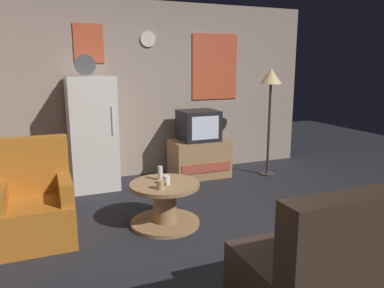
# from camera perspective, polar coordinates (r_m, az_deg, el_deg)

# --- Properties ---
(ground_plane) EXTENTS (12.00, 12.00, 0.00)m
(ground_plane) POSITION_cam_1_polar(r_m,az_deg,el_deg) (3.76, 4.30, -14.04)
(ground_plane) COLOR #232328
(wall_with_art) EXTENTS (5.20, 0.12, 2.54)m
(wall_with_art) POSITION_cam_1_polar(r_m,az_deg,el_deg) (5.69, -6.62, 8.14)
(wall_with_art) COLOR gray
(wall_with_art) RESTS_ON ground_plane
(fridge) EXTENTS (0.60, 0.62, 1.77)m
(fridge) POSITION_cam_1_polar(r_m,az_deg,el_deg) (5.18, -14.88, 1.64)
(fridge) COLOR silver
(fridge) RESTS_ON ground_plane
(tv_stand) EXTENTS (0.84, 0.53, 0.55)m
(tv_stand) POSITION_cam_1_polar(r_m,az_deg,el_deg) (5.62, 1.11, -2.16)
(tv_stand) COLOR #9E754C
(tv_stand) RESTS_ON ground_plane
(crt_tv) EXTENTS (0.54, 0.51, 0.44)m
(crt_tv) POSITION_cam_1_polar(r_m,az_deg,el_deg) (5.51, 0.97, 2.84)
(crt_tv) COLOR black
(crt_tv) RESTS_ON tv_stand
(standing_lamp) EXTENTS (0.32, 0.32, 1.59)m
(standing_lamp) POSITION_cam_1_polar(r_m,az_deg,el_deg) (5.66, 11.84, 8.79)
(standing_lamp) COLOR #332D28
(standing_lamp) RESTS_ON ground_plane
(coffee_table) EXTENTS (0.72, 0.72, 0.45)m
(coffee_table) POSITION_cam_1_polar(r_m,az_deg,el_deg) (3.96, -4.13, -9.05)
(coffee_table) COLOR #9E754C
(coffee_table) RESTS_ON ground_plane
(wine_glass) EXTENTS (0.05, 0.05, 0.15)m
(wine_glass) POSITION_cam_1_polar(r_m,az_deg,el_deg) (3.97, -4.84, -4.43)
(wine_glass) COLOR silver
(wine_glass) RESTS_ON coffee_table
(mug_ceramic_white) EXTENTS (0.08, 0.08, 0.09)m
(mug_ceramic_white) POSITION_cam_1_polar(r_m,az_deg,el_deg) (3.84, -3.91, -5.46)
(mug_ceramic_white) COLOR silver
(mug_ceramic_white) RESTS_ON coffee_table
(mug_ceramic_tan) EXTENTS (0.08, 0.08, 0.09)m
(mug_ceramic_tan) POSITION_cam_1_polar(r_m,az_deg,el_deg) (3.70, -4.79, -6.17)
(mug_ceramic_tan) COLOR tan
(mug_ceramic_tan) RESTS_ON coffee_table
(remote_control) EXTENTS (0.15, 0.11, 0.02)m
(remote_control) POSITION_cam_1_polar(r_m,az_deg,el_deg) (3.82, -4.28, -6.08)
(remote_control) COLOR black
(remote_control) RESTS_ON coffee_table
(armchair) EXTENTS (0.68, 0.68, 0.96)m
(armchair) POSITION_cam_1_polar(r_m,az_deg,el_deg) (3.90, -22.71, -8.60)
(armchair) COLOR #B2661E
(armchair) RESTS_ON ground_plane
(couch) EXTENTS (1.70, 0.80, 0.92)m
(couch) POSITION_cam_1_polar(r_m,az_deg,el_deg) (2.98, 24.67, -15.72)
(couch) COLOR #38281E
(couch) RESTS_ON ground_plane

